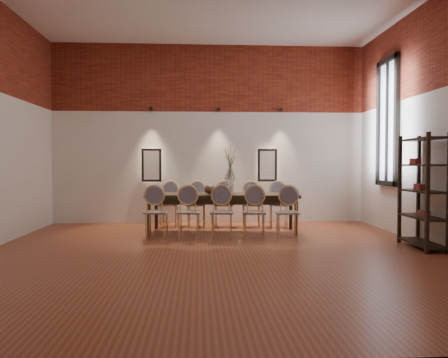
{
  "coord_description": "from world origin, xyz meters",
  "views": [
    {
      "loc": [
        -0.25,
        -6.37,
        1.33
      ],
      "look_at": [
        0.22,
        1.67,
        1.05
      ],
      "focal_mm": 35.0,
      "sensor_mm": 36.0,
      "label": 1
    }
  ],
  "objects": [
    {
      "name": "chair_near_b",
      "position": [
        -0.42,
        1.38,
        0.47
      ],
      "size": [
        0.47,
        0.47,
        0.94
      ],
      "primitive_type": null,
      "rotation": [
        0.0,
        0.0,
        -0.08
      ],
      "color": "tan",
      "rests_on": "floor"
    },
    {
      "name": "vase",
      "position": [
        0.35,
        2.06,
        0.9
      ],
      "size": [
        0.14,
        0.14,
        0.3
      ],
      "primitive_type": "cylinder",
      "color": "silver",
      "rests_on": "dining_table"
    },
    {
      "name": "spot_fixture_right",
      "position": [
        1.6,
        3.42,
        2.55
      ],
      "size": [
        0.08,
        0.1,
        0.08
      ],
      "primitive_type": "cylinder",
      "rotation": [
        1.57,
        0.0,
        0.0
      ],
      "color": "black",
      "rests_on": "wall_back"
    },
    {
      "name": "dried_branches",
      "position": [
        0.35,
        2.06,
        1.35
      ],
      "size": [
        0.5,
        0.5,
        0.7
      ],
      "primitive_type": null,
      "color": "#433B2C",
      "rests_on": "vase"
    },
    {
      "name": "wall_back",
      "position": [
        0.0,
        3.55,
        2.0
      ],
      "size": [
        7.0,
        0.1,
        4.0
      ],
      "primitive_type": "cube",
      "color": "silver",
      "rests_on": "ground"
    },
    {
      "name": "chair_far_d",
      "position": [
        0.86,
        2.77,
        0.47
      ],
      "size": [
        0.47,
        0.47,
        0.94
      ],
      "primitive_type": null,
      "rotation": [
        0.0,
        0.0,
        3.06
      ],
      "color": "tan",
      "rests_on": "floor"
    },
    {
      "name": "spot_fixture_left",
      "position": [
        -1.3,
        3.42,
        2.55
      ],
      "size": [
        0.08,
        0.1,
        0.08
      ],
      "primitive_type": "cylinder",
      "rotation": [
        1.57,
        0.0,
        0.0
      ],
      "color": "black",
      "rests_on": "wall_back"
    },
    {
      "name": "window_frame",
      "position": [
        3.44,
        2.0,
        2.15
      ],
      "size": [
        0.08,
        0.9,
        2.5
      ],
      "primitive_type": "cube",
      "color": "black",
      "rests_on": "wall_right"
    },
    {
      "name": "dining_table",
      "position": [
        0.22,
        2.07,
        0.38
      ],
      "size": [
        2.97,
        1.17,
        0.75
      ],
      "primitive_type": "cube",
      "rotation": [
        0.0,
        0.0,
        -0.08
      ],
      "color": "#332512",
      "rests_on": "floor"
    },
    {
      "name": "chair_near_a",
      "position": [
        -1.0,
        1.43,
        0.47
      ],
      "size": [
        0.47,
        0.47,
        0.94
      ],
      "primitive_type": null,
      "rotation": [
        0.0,
        0.0,
        -0.08
      ],
      "color": "tan",
      "rests_on": "floor"
    },
    {
      "name": "chair_far_a",
      "position": [
        -0.88,
        2.91,
        0.47
      ],
      "size": [
        0.47,
        0.47,
        0.94
      ],
      "primitive_type": null,
      "rotation": [
        0.0,
        0.0,
        3.06
      ],
      "color": "tan",
      "rests_on": "floor"
    },
    {
      "name": "niche_left",
      "position": [
        -1.3,
        3.45,
        1.3
      ],
      "size": [
        0.36,
        0.06,
        0.66
      ],
      "primitive_type": "cube",
      "color": "#FFEAC6",
      "rests_on": "wall_back"
    },
    {
      "name": "chair_far_c",
      "position": [
        0.28,
        2.82,
        0.47
      ],
      "size": [
        0.47,
        0.47,
        0.94
      ],
      "primitive_type": null,
      "rotation": [
        0.0,
        0.0,
        3.06
      ],
      "color": "tan",
      "rests_on": "floor"
    },
    {
      "name": "niche_right",
      "position": [
        1.3,
        3.45,
        1.3
      ],
      "size": [
        0.36,
        0.06,
        0.66
      ],
      "primitive_type": "cube",
      "color": "#FFEAC6",
      "rests_on": "wall_back"
    },
    {
      "name": "window_glass",
      "position": [
        3.46,
        2.0,
        2.15
      ],
      "size": [
        0.02,
        0.78,
        2.38
      ],
      "primitive_type": "cube",
      "color": "silver",
      "rests_on": "wall_right"
    },
    {
      "name": "window_mullion",
      "position": [
        3.44,
        2.0,
        2.15
      ],
      "size": [
        0.06,
        0.06,
        2.4
      ],
      "primitive_type": "cube",
      "color": "black",
      "rests_on": "wall_right"
    },
    {
      "name": "chair_near_d",
      "position": [
        0.73,
        1.28,
        0.47
      ],
      "size": [
        0.47,
        0.47,
        0.94
      ],
      "primitive_type": null,
      "rotation": [
        0.0,
        0.0,
        -0.08
      ],
      "color": "tan",
      "rests_on": "floor"
    },
    {
      "name": "wall_front",
      "position": [
        0.0,
        -3.55,
        2.0
      ],
      "size": [
        7.0,
        0.1,
        4.0
      ],
      "primitive_type": "cube",
      "color": "silver",
      "rests_on": "ground"
    },
    {
      "name": "chair_far_e",
      "position": [
        1.43,
        2.72,
        0.47
      ],
      "size": [
        0.47,
        0.47,
        0.94
      ],
      "primitive_type": null,
      "rotation": [
        0.0,
        0.0,
        3.06
      ],
      "color": "tan",
      "rests_on": "floor"
    },
    {
      "name": "book",
      "position": [
        0.04,
        2.27,
        0.77
      ],
      "size": [
        0.27,
        0.2,
        0.03
      ],
      "primitive_type": "cube",
      "rotation": [
        0.0,
        0.0,
        -0.08
      ],
      "color": "#9C3268",
      "rests_on": "dining_table"
    },
    {
      "name": "shelving_rack",
      "position": [
        3.28,
        0.31,
        0.9
      ],
      "size": [
        0.41,
        1.01,
        1.8
      ],
      "primitive_type": null,
      "rotation": [
        0.0,
        0.0,
        -0.03
      ],
      "color": "black",
      "rests_on": "floor"
    },
    {
      "name": "spot_fixture_mid",
      "position": [
        0.2,
        3.42,
        2.55
      ],
      "size": [
        0.08,
        0.1,
        0.08
      ],
      "primitive_type": "cylinder",
      "rotation": [
        1.57,
        0.0,
        0.0
      ],
      "color": "black",
      "rests_on": "wall_back"
    },
    {
      "name": "floor",
      "position": [
        0.0,
        0.0,
        -0.01
      ],
      "size": [
        7.0,
        7.0,
        0.02
      ],
      "primitive_type": "cube",
      "color": "brown",
      "rests_on": "ground"
    },
    {
      "name": "brick_band_back",
      "position": [
        0.0,
        3.48,
        3.25
      ],
      "size": [
        7.0,
        0.02,
        1.5
      ],
      "primitive_type": "cube",
      "color": "maroon",
      "rests_on": "ground"
    },
    {
      "name": "chair_near_e",
      "position": [
        1.31,
        1.23,
        0.47
      ],
      "size": [
        0.47,
        0.47,
        0.94
      ],
      "primitive_type": null,
      "rotation": [
        0.0,
        0.0,
        -0.08
      ],
      "color": "tan",
      "rests_on": "floor"
    },
    {
      "name": "chair_near_c",
      "position": [
        0.15,
        1.33,
        0.47
      ],
      "size": [
        0.47,
        0.47,
        0.94
      ],
      "primitive_type": null,
      "rotation": [
        0.0,
        0.0,
        -0.08
      ],
      "color": "tan",
      "rests_on": "floor"
    },
    {
      "name": "chair_far_b",
      "position": [
        -0.3,
        2.86,
        0.47
      ],
      "size": [
        0.47,
        0.47,
        0.94
      ],
      "primitive_type": null,
      "rotation": [
        0.0,
        0.0,
        3.06
      ],
      "color": "tan",
      "rests_on": "floor"
    },
    {
      "name": "bowl",
      "position": [
        -0.03,
        2.04,
        0.84
      ],
      "size": [
        0.24,
        0.24,
        0.18
      ],
      "primitive_type": "ellipsoid",
      "color": "brown",
      "rests_on": "dining_table"
    }
  ]
}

